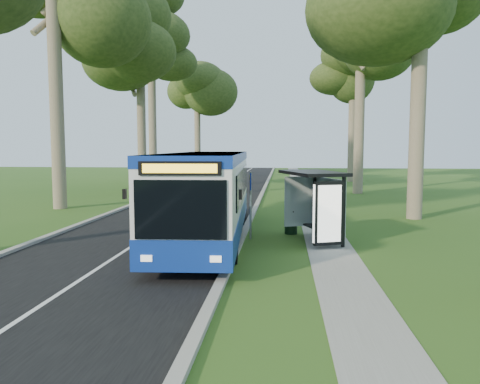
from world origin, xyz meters
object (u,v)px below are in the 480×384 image
object	(u,v)px
bus_shelter	(318,194)
car_silver	(166,176)
litter_bin	(291,222)
bus	(208,195)
car_white	(159,176)
bus_stop_sign	(251,197)

from	to	relation	value
bus_shelter	car_silver	world-z (taller)	bus_shelter
bus_shelter	litter_bin	size ratio (longest dim) A/B	3.55
bus	bus_shelter	world-z (taller)	bus
bus_shelter	car_silver	size ratio (longest dim) A/B	0.74
bus_shelter	car_white	size ratio (longest dim) A/B	0.66
bus_stop_sign	litter_bin	bearing A→B (deg)	37.76
litter_bin	car_silver	size ratio (longest dim) A/B	0.21
bus	litter_bin	size ratio (longest dim) A/B	13.01
bus_stop_sign	car_silver	xyz separation A→B (m)	(-9.61, 25.60, -0.80)
bus	bus_stop_sign	distance (m)	1.52
bus_shelter	car_silver	bearing A→B (deg)	95.20
litter_bin	car_silver	world-z (taller)	car_silver
bus_shelter	car_white	bearing A→B (deg)	97.56
litter_bin	bus	bearing A→B (deg)	-156.48
bus	bus_shelter	xyz separation A→B (m)	(3.82, -0.49, 0.13)
bus_stop_sign	car_white	distance (m)	24.37
litter_bin	bus_stop_sign	bearing A→B (deg)	-140.64
car_silver	bus_stop_sign	bearing A→B (deg)	-83.34
bus	bus_shelter	size ratio (longest dim) A/B	3.66
bus_shelter	car_white	xyz separation A→B (m)	(-11.66, 23.08, -0.89)
car_white	bus	bearing A→B (deg)	-87.04
bus	litter_bin	bearing A→B (deg)	20.63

